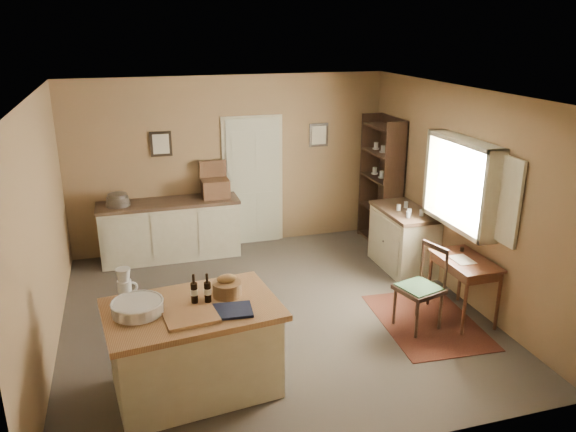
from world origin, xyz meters
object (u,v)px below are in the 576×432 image
at_px(sideboard, 171,228).
at_px(desk_chair, 419,289).
at_px(work_island, 193,346).
at_px(right_cabinet, 403,239).
at_px(writing_desk, 465,267).
at_px(shelving_unit, 384,182).

height_order(sideboard, desk_chair, sideboard).
xyz_separation_m(work_island, right_cabinet, (3.32, 2.07, -0.02)).
height_order(work_island, writing_desk, work_island).
bearing_deg(desk_chair, right_cabinet, 53.04).
relative_size(desk_chair, right_cabinet, 0.88).
relative_size(sideboard, shelving_unit, 1.02).
distance_m(work_island, writing_desk, 3.37).
height_order(desk_chair, shelving_unit, shelving_unit).
relative_size(desk_chair, shelving_unit, 0.48).
bearing_deg(sideboard, work_island, -91.71).
xyz_separation_m(writing_desk, desk_chair, (-0.64, -0.07, -0.17)).
bearing_deg(sideboard, desk_chair, -49.15).
relative_size(work_island, sideboard, 0.82).
distance_m(sideboard, desk_chair, 3.94).
distance_m(work_island, shelving_unit, 4.70).
distance_m(writing_desk, shelving_unit, 2.61).
height_order(desk_chair, right_cabinet, same).
height_order(writing_desk, shelving_unit, shelving_unit).
relative_size(sideboard, writing_desk, 2.44).
distance_m(sideboard, right_cabinet, 3.49).
bearing_deg(shelving_unit, desk_chair, -106.63).
xyz_separation_m(work_island, shelving_unit, (3.47, 3.11, 0.55)).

